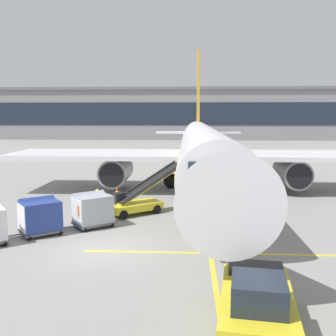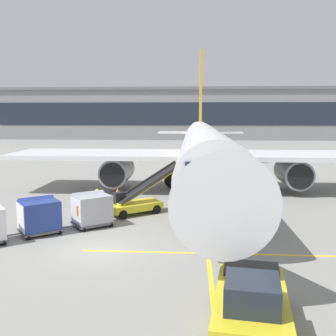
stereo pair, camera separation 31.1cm
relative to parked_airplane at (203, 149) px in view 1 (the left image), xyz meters
name	(u,v)px [view 1 (the left image)]	position (x,y,z in m)	size (l,w,h in m)	color
ground_plane	(98,250)	(-5.37, -14.85, -3.40)	(600.00, 600.00, 0.00)	gray
parked_airplane	(203,149)	(0.00, 0.00, 0.00)	(31.86, 41.47, 13.80)	white
belt_loader	(138,200)	(-4.42, -7.95, -2.51)	(4.93, 4.17, 3.15)	gold
baggage_cart_lead	(92,209)	(-6.56, -11.01, -2.40)	(2.64, 2.49, 1.91)	#515156
baggage_cart_second	(40,216)	(-8.97, -12.56, -2.40)	(2.64, 2.49, 1.91)	#515156
pushback_tug	(257,302)	(0.83, -21.12, -2.57)	(2.69, 4.65, 1.83)	gold
ground_crew_by_loader	(98,201)	(-6.76, -8.98, -2.40)	(0.34, 0.55, 1.74)	black
ground_crew_by_carts	(83,213)	(-6.88, -11.84, -2.40)	(0.54, 0.35, 1.74)	black
ground_crew_marshaller	(103,207)	(-6.11, -10.44, -2.40)	(0.48, 0.42, 1.74)	#333847
safety_cone_engine_keepout	(117,193)	(-6.62, -3.23, -3.05)	(0.63, 0.63, 0.71)	black
apron_guidance_line_lead_in	(201,192)	(-0.18, -0.77, -3.39)	(0.20, 110.00, 0.01)	yellow
apron_guidance_line_stop_bar	(214,253)	(0.00, -14.94, -3.39)	(12.00, 0.20, 0.01)	yellow
terminal_building	(210,114)	(4.47, 70.84, 2.95)	(110.26, 17.65, 12.81)	gray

